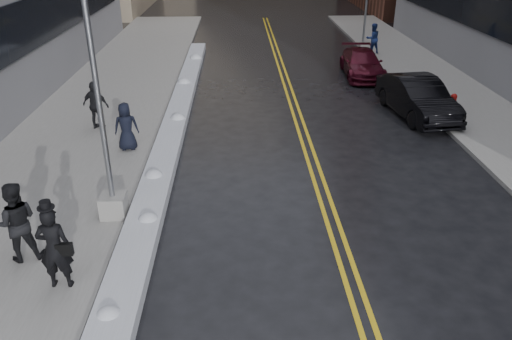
{
  "coord_description": "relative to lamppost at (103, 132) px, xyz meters",
  "views": [
    {
      "loc": [
        0.03,
        -9.57,
        7.07
      ],
      "look_at": [
        0.48,
        2.25,
        1.3
      ],
      "focal_mm": 35.0,
      "sensor_mm": 36.0,
      "label": 1
    }
  ],
  "objects": [
    {
      "name": "sidewalk_west",
      "position": [
        -2.45,
        8.0,
        -2.46
      ],
      "size": [
        5.5,
        50.0,
        0.15
      ],
      "primitive_type": "cube",
      "color": "gray",
      "rests_on": "ground"
    },
    {
      "name": "lane_line_left",
      "position": [
        5.65,
        8.0,
        -2.53
      ],
      "size": [
        0.12,
        50.0,
        0.01
      ],
      "primitive_type": "cube",
      "color": "gold",
      "rests_on": "ground"
    },
    {
      "name": "snow_ridge",
      "position": [
        0.85,
        6.0,
        -2.36
      ],
      "size": [
        0.9,
        30.0,
        0.34
      ],
      "primitive_type": "cube",
      "color": "silver",
      "rests_on": "ground"
    },
    {
      "name": "fire_hydrant",
      "position": [
        12.3,
        8.0,
        -1.98
      ],
      "size": [
        0.26,
        0.26,
        0.73
      ],
      "color": "maroon",
      "rests_on": "sidewalk_east"
    },
    {
      "name": "lamppost",
      "position": [
        0.0,
        0.0,
        0.0
      ],
      "size": [
        0.65,
        0.65,
        7.62
      ],
      "color": "gray",
      "rests_on": "sidewalk_west"
    },
    {
      "name": "pedestrian_fedora",
      "position": [
        -0.51,
        -2.87,
        -1.43
      ],
      "size": [
        0.7,
        0.47,
        1.9
      ],
      "primitive_type": "imported",
      "rotation": [
        0.0,
        0.0,
        3.16
      ],
      "color": "black",
      "rests_on": "sidewalk_west"
    },
    {
      "name": "pedestrian_c",
      "position": [
        -0.47,
        4.43,
        -1.55
      ],
      "size": [
        0.89,
        0.66,
        1.66
      ],
      "primitive_type": "imported",
      "rotation": [
        0.0,
        0.0,
        3.31
      ],
      "color": "black",
      "rests_on": "sidewalk_west"
    },
    {
      "name": "sidewalk_east",
      "position": [
        13.3,
        8.0,
        -2.46
      ],
      "size": [
        4.0,
        50.0,
        0.15
      ],
      "primitive_type": "cube",
      "color": "gray",
      "rests_on": "ground"
    },
    {
      "name": "lane_line_right",
      "position": [
        5.95,
        8.0,
        -2.53
      ],
      "size": [
        0.12,
        50.0,
        0.01
      ],
      "primitive_type": "cube",
      "color": "gold",
      "rests_on": "ground"
    },
    {
      "name": "ground",
      "position": [
        3.3,
        -2.0,
        -2.53
      ],
      "size": [
        160.0,
        160.0,
        0.0
      ],
      "primitive_type": "plane",
      "color": "black",
      "rests_on": "ground"
    },
    {
      "name": "car_black",
      "position": [
        10.67,
        7.78,
        -1.73
      ],
      "size": [
        2.33,
        5.06,
        1.61
      ],
      "primitive_type": "imported",
      "rotation": [
        0.0,
        0.0,
        0.13
      ],
      "color": "black",
      "rests_on": "ground"
    },
    {
      "name": "pedestrian_east",
      "position": [
        11.53,
        18.63,
        -1.5
      ],
      "size": [
        1.0,
        0.87,
        1.77
      ],
      "primitive_type": "imported",
      "rotation": [
        0.0,
        0.0,
        3.4
      ],
      "color": "navy",
      "rests_on": "sidewalk_east"
    },
    {
      "name": "car_maroon",
      "position": [
        9.85,
        14.02,
        -1.86
      ],
      "size": [
        2.11,
        4.71,
        1.34
      ],
      "primitive_type": "imported",
      "rotation": [
        0.0,
        0.0,
        -0.05
      ],
      "color": "#410A17",
      "rests_on": "ground"
    },
    {
      "name": "pedestrian_b",
      "position": [
        -1.69,
        -1.84,
        -1.42
      ],
      "size": [
        1.12,
        0.98,
        1.93
      ],
      "primitive_type": "imported",
      "rotation": [
        0.0,
        0.0,
        3.45
      ],
      "color": "black",
      "rests_on": "sidewalk_west"
    },
    {
      "name": "pedestrian_d",
      "position": [
        -1.99,
        6.49,
        -1.47
      ],
      "size": [
        1.16,
        0.76,
        1.83
      ],
      "primitive_type": "imported",
      "rotation": [
        0.0,
        0.0,
        2.82
      ],
      "color": "black",
      "rests_on": "sidewalk_west"
    }
  ]
}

